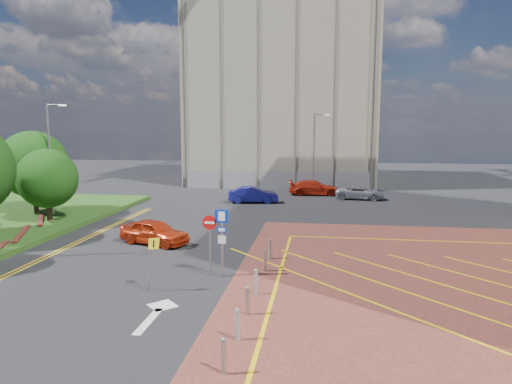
% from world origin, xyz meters
% --- Properties ---
extents(ground, '(140.00, 140.00, 0.00)m').
position_xyz_m(ground, '(0.00, 0.00, 0.00)').
color(ground, black).
rests_on(ground, ground).
extents(tree_c, '(4.00, 4.00, 4.90)m').
position_xyz_m(tree_c, '(-13.50, 10.00, 3.19)').
color(tree_c, '#3D2B1C').
rests_on(tree_c, grass_bed).
extents(tree_d, '(5.00, 5.00, 6.08)m').
position_xyz_m(tree_d, '(-16.50, 13.00, 3.87)').
color(tree_d, '#3D2B1C').
rests_on(tree_d, grass_bed).
extents(lamp_left_far, '(1.53, 0.16, 8.00)m').
position_xyz_m(lamp_left_far, '(-14.42, 12.00, 4.66)').
color(lamp_left_far, '#9EA0A8').
rests_on(lamp_left_far, grass_bed).
extents(lamp_back, '(1.53, 0.16, 8.00)m').
position_xyz_m(lamp_back, '(4.08, 28.00, 4.36)').
color(lamp_back, '#9EA0A8').
rests_on(lamp_back, ground).
extents(sign_cluster, '(1.17, 0.12, 3.20)m').
position_xyz_m(sign_cluster, '(0.30, 0.98, 1.95)').
color(sign_cluster, '#9EA0A8').
rests_on(sign_cluster, ground).
extents(warning_sign, '(0.56, 0.38, 2.24)m').
position_xyz_m(warning_sign, '(-1.93, -1.22, 1.43)').
color(warning_sign, '#9EA0A8').
rests_on(warning_sign, ground).
extents(bollard_row, '(0.14, 11.14, 0.90)m').
position_xyz_m(bollard_row, '(2.30, -1.67, 0.47)').
color(bollard_row, '#9EA0A8').
rests_on(bollard_row, forecourt).
extents(construction_building, '(21.20, 19.20, 22.00)m').
position_xyz_m(construction_building, '(0.00, 40.00, 11.00)').
color(construction_building, '#9F9982').
rests_on(construction_building, ground).
extents(construction_fence, '(21.60, 0.06, 2.00)m').
position_xyz_m(construction_fence, '(1.00, 30.00, 1.00)').
color(construction_fence, gray).
rests_on(construction_fence, ground).
extents(car_red_left, '(4.46, 2.93, 1.41)m').
position_xyz_m(car_red_left, '(-4.57, 6.11, 0.71)').
color(car_red_left, '#B82D0F').
rests_on(car_red_left, ground).
extents(car_blue_back, '(4.56, 2.16, 1.44)m').
position_xyz_m(car_blue_back, '(-1.14, 21.19, 0.72)').
color(car_blue_back, navy).
rests_on(car_blue_back, ground).
extents(car_red_back, '(5.13, 2.40, 1.45)m').
position_xyz_m(car_red_back, '(4.11, 26.73, 0.72)').
color(car_red_back, red).
rests_on(car_red_back, ground).
extents(car_silver_back, '(4.62, 2.46, 1.23)m').
position_xyz_m(car_silver_back, '(8.34, 24.60, 0.62)').
color(car_silver_back, '#ADAEB5').
rests_on(car_silver_back, ground).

